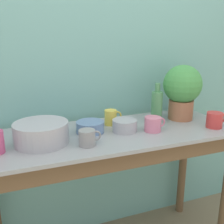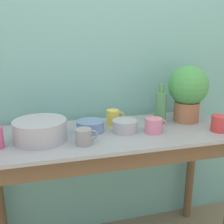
% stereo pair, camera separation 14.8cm
% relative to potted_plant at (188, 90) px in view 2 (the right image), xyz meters
% --- Properties ---
extents(wall_back, '(6.00, 0.05, 2.40)m').
position_rel_potted_plant_xyz_m(wall_back, '(-0.52, 0.26, 0.12)').
color(wall_back, '#70ADA8').
rests_on(wall_back, ground_plane).
extents(counter_table, '(1.49, 0.56, 0.87)m').
position_rel_potted_plant_xyz_m(counter_table, '(-0.52, -0.10, -0.39)').
color(counter_table, brown).
rests_on(counter_table, ground_plane).
extents(potted_plant, '(0.25, 0.25, 0.36)m').
position_rel_potted_plant_xyz_m(potted_plant, '(0.00, 0.00, 0.00)').
color(potted_plant, '#A36647').
rests_on(potted_plant, counter_table).
extents(bowl_wash_large, '(0.28, 0.28, 0.11)m').
position_rel_potted_plant_xyz_m(bowl_wash_large, '(-0.92, -0.10, -0.15)').
color(bowl_wash_large, '#A8A8B2').
rests_on(bowl_wash_large, counter_table).
extents(bottle_tall, '(0.07, 0.07, 0.25)m').
position_rel_potted_plant_xyz_m(bottle_tall, '(-0.18, 0.00, -0.10)').
color(bottle_tall, '#4C8C59').
rests_on(bottle_tall, counter_table).
extents(mug_pink, '(0.13, 0.10, 0.08)m').
position_rel_potted_plant_xyz_m(mug_pink, '(-0.29, -0.15, -0.16)').
color(mug_pink, pink).
rests_on(mug_pink, counter_table).
extents(mug_red, '(0.13, 0.10, 0.09)m').
position_rel_potted_plant_xyz_m(mug_red, '(0.09, -0.22, -0.16)').
color(mug_red, '#C63838').
rests_on(mug_red, counter_table).
extents(mug_grey, '(0.12, 0.08, 0.08)m').
position_rel_potted_plant_xyz_m(mug_grey, '(-0.71, -0.22, -0.16)').
color(mug_grey, gray).
rests_on(mug_grey, counter_table).
extents(mug_yellow, '(0.11, 0.08, 0.09)m').
position_rel_potted_plant_xyz_m(mug_yellow, '(-0.48, 0.05, -0.16)').
color(mug_yellow, '#E5CC4C').
rests_on(mug_yellow, counter_table).
extents(bowl_small_blue, '(0.16, 0.16, 0.06)m').
position_rel_potted_plant_xyz_m(bowl_small_blue, '(-0.64, -0.04, -0.17)').
color(bowl_small_blue, '#6684B2').
rests_on(bowl_small_blue, counter_table).
extents(bowl_small_steel, '(0.14, 0.14, 0.07)m').
position_rel_potted_plant_xyz_m(bowl_small_steel, '(-0.45, -0.09, -0.17)').
color(bowl_small_steel, '#A8A8B2').
rests_on(bowl_small_steel, counter_table).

